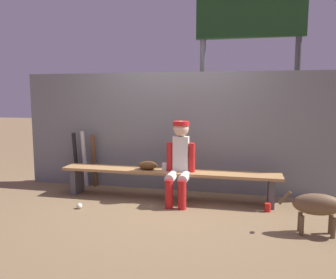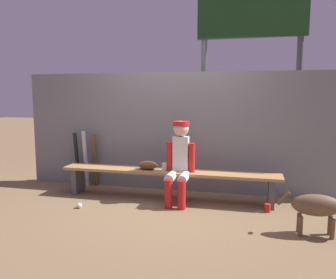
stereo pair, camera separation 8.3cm
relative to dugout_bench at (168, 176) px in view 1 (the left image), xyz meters
The scene contains 13 objects.
ground_plane 0.35m from the dugout_bench, ahead, with size 30.00×30.00×0.00m, color brown.
chainlink_fence 0.77m from the dugout_bench, 90.00° to the left, with size 5.05×0.03×1.86m, color slate.
dugout_bench is the anchor object (origin of this frame).
player_seated 0.35m from the dugout_bench, 29.63° to the right, with size 0.41×0.55×1.15m.
baseball_glove 0.34m from the dugout_bench, behind, with size 0.28×0.20×0.12m, color #593819.
bat_wood_dark 1.42m from the dugout_bench, 162.79° to the left, with size 0.06×0.06×0.87m, color brown.
bat_aluminum_silver 1.55m from the dugout_bench, 165.99° to the left, with size 0.06×0.06×0.93m, color #B7B7BC.
bat_aluminum_black 1.71m from the dugout_bench, 166.88° to the left, with size 0.06×0.06×0.90m, color black.
baseball 1.30m from the dugout_bench, 147.98° to the right, with size 0.07×0.07×0.07m, color white.
cup_on_ground 1.44m from the dugout_bench, ahead, with size 0.08×0.08×0.11m, color red.
cup_on_bench 0.14m from the dugout_bench, 157.96° to the right, with size 0.08×0.08×0.11m, color silver.
scoreboard 2.82m from the dugout_bench, 50.35° to the left, with size 2.09×0.27×3.60m.
dog 2.11m from the dugout_bench, 24.47° to the right, with size 0.84×0.20×0.49m.
Camera 1 is at (1.09, -4.73, 1.52)m, focal length 36.67 mm.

